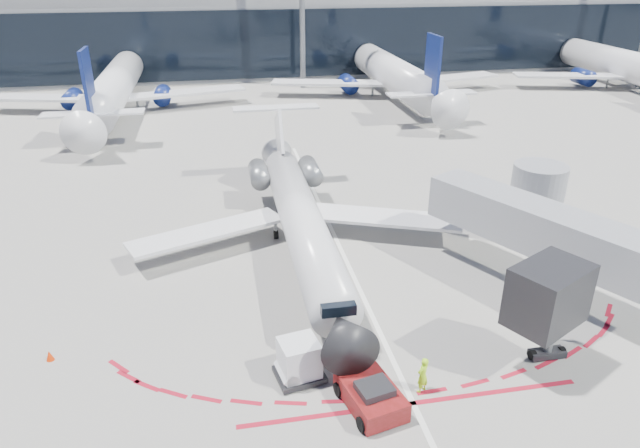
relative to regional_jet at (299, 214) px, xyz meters
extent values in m
plane|color=gray|center=(2.36, -2.80, -2.11)|extent=(260.00, 260.00, 0.00)
cube|color=silver|center=(2.36, -0.80, -2.11)|extent=(0.25, 40.00, 0.01)
cube|color=maroon|center=(2.36, -14.30, -2.11)|extent=(14.00, 0.25, 0.01)
cube|color=gray|center=(2.36, 62.20, 2.89)|extent=(150.00, 24.00, 10.00)
cube|color=black|center=(2.36, 50.15, 2.89)|extent=(150.00, 0.20, 9.00)
cube|color=#999BA1|center=(11.36, -7.30, 1.49)|extent=(8.22, 12.61, 2.30)
cube|color=black|center=(8.31, -13.04, 1.49)|extent=(3.86, 3.44, 2.60)
cylinder|color=slate|center=(9.11, -12.64, -0.91)|extent=(0.36, 0.36, 2.40)
cube|color=black|center=(9.11, -12.64, -1.89)|extent=(1.60, 0.60, 0.30)
cylinder|color=#999BA1|center=(14.41, -1.56, 0.29)|extent=(3.20, 3.20, 4.80)
cylinder|color=black|center=(14.41, -1.56, -1.86)|extent=(4.00, 4.00, 0.50)
cylinder|color=silver|center=(0.00, -1.04, -0.03)|extent=(2.39, 19.51, 2.39)
cone|color=black|center=(0.00, -12.04, -0.03)|extent=(2.39, 2.48, 2.39)
cone|color=silver|center=(0.00, 10.31, -0.03)|extent=(2.39, 3.19, 2.39)
cube|color=black|center=(0.00, -10.62, 0.46)|extent=(1.51, 1.24, 0.49)
cube|color=silver|center=(-5.50, 0.29, -0.83)|extent=(9.50, 5.63, 0.28)
cube|color=silver|center=(5.50, 0.29, -0.83)|extent=(9.50, 5.63, 0.28)
cube|color=silver|center=(0.00, 9.42, 2.10)|extent=(0.22, 4.16, 4.23)
cube|color=silver|center=(0.00, 11.28, 3.69)|extent=(6.38, 1.42, 0.14)
cylinder|color=slate|center=(-1.82, 6.76, 0.19)|extent=(1.33, 3.01, 1.33)
cylinder|color=slate|center=(1.82, 6.76, 0.19)|extent=(1.33, 3.01, 1.33)
cylinder|color=black|center=(0.00, -9.20, -1.87)|extent=(0.20, 0.50, 0.50)
cylinder|color=black|center=(-1.33, 1.18, -1.83)|extent=(0.27, 0.57, 0.57)
cylinder|color=black|center=(1.33, 1.18, -1.83)|extent=(0.27, 0.57, 0.57)
cylinder|color=slate|center=(0.00, -9.20, -1.63)|extent=(0.16, 0.16, 0.98)
cube|color=#59100C|center=(0.65, -14.10, -1.60)|extent=(2.49, 3.33, 0.84)
cube|color=black|center=(0.71, -14.38, -1.04)|extent=(1.52, 1.38, 0.33)
cylinder|color=slate|center=(0.19, -12.10, -1.79)|extent=(0.63, 2.39, 0.09)
cylinder|color=black|center=(0.02, -15.30, -1.81)|extent=(0.39, 0.64, 0.60)
cylinder|color=black|center=(1.75, -14.91, -1.81)|extent=(0.39, 0.64, 0.60)
cylinder|color=black|center=(-0.44, -13.30, -1.81)|extent=(0.39, 0.64, 0.60)
cylinder|color=black|center=(1.29, -12.91, -1.81)|extent=(0.39, 0.64, 0.60)
imported|color=#ADF91A|center=(2.92, -13.68, -1.30)|extent=(0.71, 0.65, 1.64)
cube|color=black|center=(-1.85, -11.97, -1.94)|extent=(2.22, 1.99, 0.21)
cube|color=white|center=(-1.85, -11.97, -1.06)|extent=(1.80, 1.72, 1.56)
cylinder|color=black|center=(-2.49, -12.73, -2.02)|extent=(0.13, 0.21, 0.19)
cylinder|color=black|center=(-0.97, -12.44, -2.02)|extent=(0.13, 0.21, 0.19)
cylinder|color=black|center=(-2.73, -11.49, -2.02)|extent=(0.13, 0.21, 0.19)
cylinder|color=black|center=(-1.20, -11.20, -2.02)|extent=(0.13, 0.21, 0.19)
cone|color=#ED3304|center=(-12.46, -8.82, -1.88)|extent=(0.34, 0.34, 0.48)
camera|label=1|loc=(-4.47, -30.75, 14.04)|focal=32.00mm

